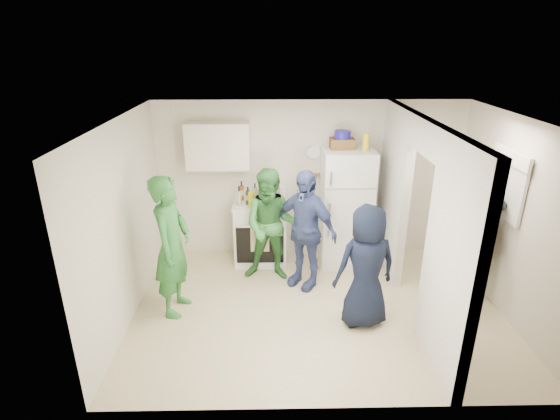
# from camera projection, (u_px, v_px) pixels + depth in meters

# --- Properties ---
(floor) EXTENTS (4.80, 4.80, 0.00)m
(floor) POSITION_uv_depth(u_px,v_px,m) (317.00, 307.00, 5.84)
(floor) COLOR #C2B489
(floor) RESTS_ON ground
(wall_back) EXTENTS (4.80, 0.00, 4.80)m
(wall_back) POSITION_uv_depth(u_px,v_px,m) (309.00, 180.00, 6.95)
(wall_back) COLOR silver
(wall_back) RESTS_ON floor
(wall_front) EXTENTS (4.80, 0.00, 4.80)m
(wall_front) POSITION_uv_depth(u_px,v_px,m) (341.00, 299.00, 3.80)
(wall_front) COLOR silver
(wall_front) RESTS_ON floor
(wall_left) EXTENTS (0.00, 3.40, 3.40)m
(wall_left) POSITION_uv_depth(u_px,v_px,m) (125.00, 223.00, 5.33)
(wall_left) COLOR silver
(wall_left) RESTS_ON floor
(wall_right) EXTENTS (0.00, 3.40, 3.40)m
(wall_right) POSITION_uv_depth(u_px,v_px,m) (513.00, 220.00, 5.42)
(wall_right) COLOR silver
(wall_right) RESTS_ON floor
(ceiling) EXTENTS (4.80, 4.80, 0.00)m
(ceiling) POSITION_uv_depth(u_px,v_px,m) (324.00, 120.00, 4.91)
(ceiling) COLOR white
(ceiling) RESTS_ON wall_back
(partition_pier_back) EXTENTS (0.12, 1.20, 2.50)m
(partition_pier_back) POSITION_uv_depth(u_px,v_px,m) (394.00, 192.00, 6.42)
(partition_pier_back) COLOR silver
(partition_pier_back) RESTS_ON floor
(partition_pier_front) EXTENTS (0.12, 1.20, 2.50)m
(partition_pier_front) POSITION_uv_depth(u_px,v_px,m) (451.00, 264.00, 4.37)
(partition_pier_front) COLOR silver
(partition_pier_front) RESTS_ON floor
(partition_header) EXTENTS (0.12, 1.00, 0.40)m
(partition_header) POSITION_uv_depth(u_px,v_px,m) (428.00, 137.00, 5.01)
(partition_header) COLOR silver
(partition_header) RESTS_ON partition_pier_back
(stove) EXTENTS (0.83, 0.69, 0.99)m
(stove) POSITION_uv_depth(u_px,v_px,m) (261.00, 232.00, 6.91)
(stove) COLOR white
(stove) RESTS_ON floor
(upper_cabinet) EXTENTS (0.95, 0.34, 0.70)m
(upper_cabinet) POSITION_uv_depth(u_px,v_px,m) (218.00, 146.00, 6.54)
(upper_cabinet) COLOR silver
(upper_cabinet) RESTS_ON wall_back
(fridge) EXTENTS (0.75, 0.73, 1.83)m
(fridge) POSITION_uv_depth(u_px,v_px,m) (345.00, 207.00, 6.75)
(fridge) COLOR white
(fridge) RESTS_ON floor
(wicker_basket) EXTENTS (0.35, 0.25, 0.15)m
(wicker_basket) POSITION_uv_depth(u_px,v_px,m) (342.00, 143.00, 6.43)
(wicker_basket) COLOR brown
(wicker_basket) RESTS_ON fridge
(blue_bowl) EXTENTS (0.24, 0.24, 0.11)m
(blue_bowl) POSITION_uv_depth(u_px,v_px,m) (342.00, 135.00, 6.38)
(blue_bowl) COLOR #1C148E
(blue_bowl) RESTS_ON wicker_basket
(yellow_cup_stack_top) EXTENTS (0.09, 0.09, 0.25)m
(yellow_cup_stack_top) POSITION_uv_depth(u_px,v_px,m) (366.00, 142.00, 6.28)
(yellow_cup_stack_top) COLOR yellow
(yellow_cup_stack_top) RESTS_ON fridge
(wall_clock) EXTENTS (0.22, 0.02, 0.22)m
(wall_clock) POSITION_uv_depth(u_px,v_px,m) (313.00, 152.00, 6.77)
(wall_clock) COLOR white
(wall_clock) RESTS_ON wall_back
(spice_shelf) EXTENTS (0.35, 0.08, 0.03)m
(spice_shelf) POSITION_uv_depth(u_px,v_px,m) (310.00, 175.00, 6.87)
(spice_shelf) COLOR olive
(spice_shelf) RESTS_ON wall_back
(nook_window) EXTENTS (0.03, 0.70, 0.80)m
(nook_window) POSITION_uv_depth(u_px,v_px,m) (509.00, 185.00, 5.45)
(nook_window) COLOR black
(nook_window) RESTS_ON wall_right
(nook_window_frame) EXTENTS (0.04, 0.76, 0.86)m
(nook_window_frame) POSITION_uv_depth(u_px,v_px,m) (508.00, 185.00, 5.45)
(nook_window_frame) COLOR white
(nook_window_frame) RESTS_ON wall_right
(nook_valance) EXTENTS (0.04, 0.82, 0.18)m
(nook_valance) POSITION_uv_depth(u_px,v_px,m) (512.00, 157.00, 5.32)
(nook_valance) COLOR white
(nook_valance) RESTS_ON wall_right
(yellow_cup_stack_stove) EXTENTS (0.09, 0.09, 0.25)m
(yellow_cup_stack_stove) POSITION_uv_depth(u_px,v_px,m) (251.00, 200.00, 6.48)
(yellow_cup_stack_stove) COLOR yellow
(yellow_cup_stack_stove) RESTS_ON stove
(red_cup) EXTENTS (0.09, 0.09, 0.12)m
(red_cup) POSITION_uv_depth(u_px,v_px,m) (274.00, 203.00, 6.52)
(red_cup) COLOR #B6140C
(red_cup) RESTS_ON stove
(person_green_left) EXTENTS (0.54, 0.74, 1.85)m
(person_green_left) POSITION_uv_depth(u_px,v_px,m) (172.00, 246.00, 5.47)
(person_green_left) COLOR #327D39
(person_green_left) RESTS_ON floor
(person_green_center) EXTENTS (0.90, 0.74, 1.68)m
(person_green_center) POSITION_uv_depth(u_px,v_px,m) (271.00, 226.00, 6.27)
(person_green_center) COLOR #3C883E
(person_green_center) RESTS_ON floor
(person_denim) EXTENTS (1.06, 0.96, 1.73)m
(person_denim) POSITION_uv_depth(u_px,v_px,m) (304.00, 230.00, 6.09)
(person_denim) COLOR #3B4681
(person_denim) RESTS_ON floor
(person_navy) EXTENTS (0.86, 0.65, 1.57)m
(person_navy) POSITION_uv_depth(u_px,v_px,m) (366.00, 267.00, 5.26)
(person_navy) COLOR black
(person_navy) RESTS_ON floor
(person_nook) EXTENTS (0.82, 1.16, 1.62)m
(person_nook) POSITION_uv_depth(u_px,v_px,m) (475.00, 244.00, 5.79)
(person_nook) COLOR black
(person_nook) RESTS_ON floor
(bottle_a) EXTENTS (0.07, 0.07, 0.31)m
(bottle_a) POSITION_uv_depth(u_px,v_px,m) (242.00, 191.00, 6.77)
(bottle_a) COLOR brown
(bottle_a) RESTS_ON stove
(bottle_b) EXTENTS (0.07, 0.07, 0.28)m
(bottle_b) POSITION_uv_depth(u_px,v_px,m) (248.00, 196.00, 6.61)
(bottle_b) COLOR #1A501C
(bottle_b) RESTS_ON stove
(bottle_c) EXTENTS (0.07, 0.07, 0.26)m
(bottle_c) POSITION_uv_depth(u_px,v_px,m) (255.00, 191.00, 6.82)
(bottle_c) COLOR #A0A7AD
(bottle_c) RESTS_ON stove
(bottle_d) EXTENTS (0.08, 0.08, 0.26)m
(bottle_d) POSITION_uv_depth(u_px,v_px,m) (262.00, 195.00, 6.64)
(bottle_d) COLOR #4F2B0D
(bottle_d) RESTS_ON stove
(bottle_e) EXTENTS (0.07, 0.07, 0.31)m
(bottle_e) POSITION_uv_depth(u_px,v_px,m) (266.00, 189.00, 6.84)
(bottle_e) COLOR gray
(bottle_e) RESTS_ON stove
(bottle_f) EXTENTS (0.08, 0.08, 0.26)m
(bottle_f) POSITION_uv_depth(u_px,v_px,m) (272.00, 194.00, 6.71)
(bottle_f) COLOR #163F22
(bottle_f) RESTS_ON stove
(bottle_g) EXTENTS (0.08, 0.08, 0.32)m
(bottle_g) POSITION_uv_depth(u_px,v_px,m) (277.00, 190.00, 6.79)
(bottle_g) COLOR olive
(bottle_g) RESTS_ON stove
(bottle_h) EXTENTS (0.06, 0.06, 0.31)m
(bottle_h) POSITION_uv_depth(u_px,v_px,m) (239.00, 196.00, 6.55)
(bottle_h) COLOR #A5ABB1
(bottle_h) RESTS_ON stove
(bottle_i) EXTENTS (0.08, 0.08, 0.28)m
(bottle_i) POSITION_uv_depth(u_px,v_px,m) (263.00, 191.00, 6.79)
(bottle_i) COLOR #4E320D
(bottle_i) RESTS_ON stove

